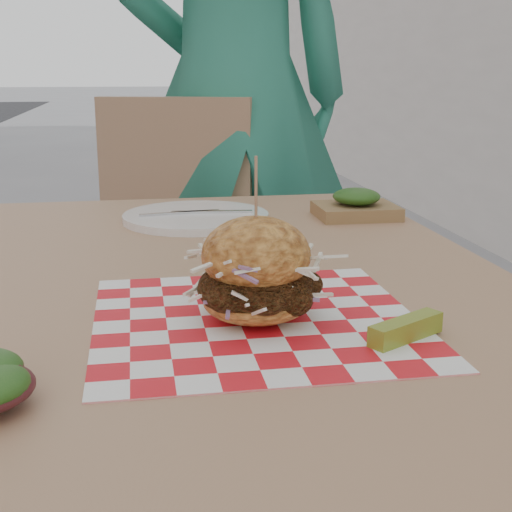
# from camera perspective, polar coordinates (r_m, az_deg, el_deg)

# --- Properties ---
(diner) EXTENTS (0.70, 0.47, 1.91)m
(diner) POSITION_cam_1_polar(r_m,az_deg,el_deg) (2.07, -1.81, 12.95)
(diner) COLOR #2D846B
(diner) RESTS_ON ground
(patio_table) EXTENTS (0.80, 1.20, 0.75)m
(patio_table) POSITION_cam_1_polar(r_m,az_deg,el_deg) (1.01, -2.94, -5.73)
(patio_table) COLOR tan
(patio_table) RESTS_ON ground
(patio_chair) EXTENTS (0.53, 0.53, 0.95)m
(patio_chair) POSITION_cam_1_polar(r_m,az_deg,el_deg) (1.92, -5.31, 0.47)
(patio_chair) COLOR tan
(patio_chair) RESTS_ON ground
(paper_liner) EXTENTS (0.36, 0.36, 0.00)m
(paper_liner) POSITION_cam_1_polar(r_m,az_deg,el_deg) (0.81, 0.00, -5.10)
(paper_liner) COLOR red
(paper_liner) RESTS_ON patio_table
(sandwich) EXTENTS (0.16, 0.16, 0.18)m
(sandwich) POSITION_cam_1_polar(r_m,az_deg,el_deg) (0.79, 0.00, -1.56)
(sandwich) COLOR gold
(sandwich) RESTS_ON paper_liner
(pickle_spear) EXTENTS (0.09, 0.07, 0.02)m
(pickle_spear) POSITION_cam_1_polar(r_m,az_deg,el_deg) (0.76, 11.91, -5.75)
(pickle_spear) COLOR olive
(pickle_spear) RESTS_ON paper_liner
(place_setting) EXTENTS (0.27, 0.27, 0.02)m
(place_setting) POSITION_cam_1_polar(r_m,az_deg,el_deg) (1.33, -4.83, 3.13)
(place_setting) COLOR white
(place_setting) RESTS_ON patio_table
(kraft_tray) EXTENTS (0.15, 0.12, 0.06)m
(kraft_tray) POSITION_cam_1_polar(r_m,az_deg,el_deg) (1.37, 8.02, 4.02)
(kraft_tray) COLOR olive
(kraft_tray) RESTS_ON patio_table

